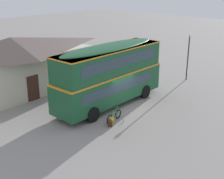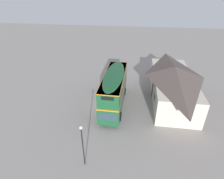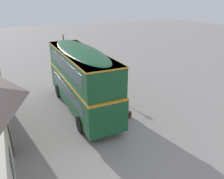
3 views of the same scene
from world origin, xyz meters
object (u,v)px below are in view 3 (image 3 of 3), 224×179
at_px(double_decker_bus, 81,77).
at_px(street_lamp, 64,48).
at_px(water_bottle_clear_plastic, 125,109).
at_px(touring_bicycle, 121,110).
at_px(backpack_on_ground, 129,114).

height_order(double_decker_bus, street_lamp, double_decker_bus).
bearing_deg(water_bottle_clear_plastic, touring_bicycle, 119.83).
relative_size(backpack_on_ground, street_lamp, 0.11).
bearing_deg(street_lamp, double_decker_bus, 172.15).
height_order(backpack_on_ground, water_bottle_clear_plastic, backpack_on_ground).
bearing_deg(street_lamp, backpack_on_ground, -174.59).
distance_m(touring_bicycle, water_bottle_clear_plastic, 0.74).
bearing_deg(backpack_on_ground, touring_bicycle, 24.33).
bearing_deg(double_decker_bus, touring_bicycle, -133.36).
distance_m(water_bottle_clear_plastic, street_lamp, 12.02).
bearing_deg(backpack_on_ground, water_bottle_clear_plastic, -14.27).
relative_size(touring_bicycle, water_bottle_clear_plastic, 8.16).
relative_size(backpack_on_ground, water_bottle_clear_plastic, 2.32).
relative_size(double_decker_bus, water_bottle_clear_plastic, 46.12).
xyz_separation_m(water_bottle_clear_plastic, street_lamp, (11.62, 1.47, 2.69)).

